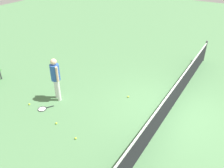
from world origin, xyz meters
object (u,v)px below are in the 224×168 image
at_px(tennis_racket_near_player, 43,109).
at_px(tennis_ball_by_net, 76,138).
at_px(tennis_ball_midcourt, 128,97).
at_px(player_near_side, 55,76).
at_px(tennis_ball_baseline, 56,123).
at_px(tennis_ball_near_player, 29,104).

xyz_separation_m(tennis_racket_near_player, tennis_ball_by_net, (0.57, 2.00, 0.02)).
xyz_separation_m(tennis_racket_near_player, tennis_ball_midcourt, (-2.30, 2.30, 0.02)).
distance_m(player_near_side, tennis_ball_midcourt, 2.89).
xyz_separation_m(player_near_side, tennis_ball_midcourt, (-1.49, 2.27, -0.98)).
bearing_deg(tennis_ball_baseline, player_near_side, -140.15).
bearing_deg(player_near_side, tennis_ball_near_player, -35.89).
relative_size(player_near_side, tennis_ball_near_player, 25.76).
xyz_separation_m(tennis_racket_near_player, tennis_ball_near_player, (0.08, -0.62, 0.02)).
bearing_deg(tennis_racket_near_player, tennis_ball_near_player, -82.30).
xyz_separation_m(player_near_side, tennis_ball_by_net, (1.38, 1.98, -0.98)).
distance_m(player_near_side, tennis_ball_by_net, 2.60).
height_order(tennis_ball_midcourt, tennis_ball_baseline, same).
bearing_deg(player_near_side, tennis_ball_midcourt, 123.29).
xyz_separation_m(player_near_side, tennis_racket_near_player, (0.81, -0.03, -1.00)).
bearing_deg(player_near_side, tennis_ball_baseline, 39.85).
relative_size(tennis_racket_near_player, tennis_ball_midcourt, 8.88).
xyz_separation_m(player_near_side, tennis_ball_near_player, (0.89, -0.64, -0.98)).
bearing_deg(tennis_ball_midcourt, tennis_ball_baseline, -26.02).
xyz_separation_m(tennis_ball_by_net, tennis_ball_midcourt, (-2.87, 0.30, 0.00)).
distance_m(tennis_racket_near_player, tennis_ball_midcourt, 3.25).
relative_size(tennis_ball_by_net, tennis_ball_baseline, 1.00).
relative_size(player_near_side, tennis_ball_by_net, 25.76).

